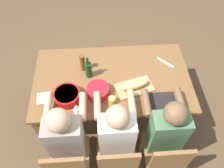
{
  "coord_description": "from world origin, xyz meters",
  "views": [
    {
      "loc": [
        0.1,
        1.56,
        2.73
      ],
      "look_at": [
        0.0,
        0.0,
        0.63
      ],
      "focal_mm": 36.02,
      "sensor_mm": 36.0,
      "label": 1
    }
  ],
  "objects": [
    {
      "name": "chair_far_center",
      "position": [
        0.0,
        0.83,
        0.48
      ],
      "size": [
        0.4,
        0.4,
        0.85
      ],
      "color": "olive",
      "rests_on": "ground_plane"
    },
    {
      "name": "cup_far_center",
      "position": [
        0.02,
        0.32,
        0.78
      ],
      "size": [
        0.07,
        0.07,
        0.08
      ],
      "primitive_type": "cylinder",
      "color": "gold",
      "rests_on": "dining_table"
    },
    {
      "name": "wine_glass",
      "position": [
        0.37,
        0.43,
        0.86
      ],
      "size": [
        0.08,
        0.08,
        0.17
      ],
      "color": "silver",
      "rests_on": "dining_table"
    },
    {
      "name": "placemat_far_left",
      "position": [
        -0.49,
        0.35,
        0.74
      ],
      "size": [
        0.32,
        0.23,
        0.01
      ],
      "primitive_type": "cube",
      "color": "black",
      "rests_on": "dining_table"
    },
    {
      "name": "diner_far_center",
      "position": [
        -0.0,
        0.64,
        0.7
      ],
      "size": [
        0.41,
        0.53,
        1.2
      ],
      "color": "#2D2D38",
      "rests_on": "ground_plane"
    },
    {
      "name": "diner_far_left",
      "position": [
        -0.49,
        0.64,
        0.7
      ],
      "size": [
        0.41,
        0.53,
        1.2
      ],
      "color": "#2D2D38",
      "rests_on": "ground_plane"
    },
    {
      "name": "chair_far_right",
      "position": [
        0.49,
        0.83,
        0.48
      ],
      "size": [
        0.4,
        0.4,
        0.85
      ],
      "color": "olive",
      "rests_on": "ground_plane"
    },
    {
      "name": "ground_plane",
      "position": [
        0.0,
        0.0,
        0.0
      ],
      "size": [
        8.0,
        8.0,
        0.0
      ],
      "primitive_type": "plane",
      "color": "brown"
    },
    {
      "name": "napkin_stack",
      "position": [
        0.73,
        0.23,
        0.75
      ],
      "size": [
        0.15,
        0.15,
        0.02
      ],
      "primitive_type": "cube",
      "rotation": [
        0.0,
        0.0,
        0.09
      ],
      "color": "white",
      "rests_on": "dining_table"
    },
    {
      "name": "dining_table",
      "position": [
        0.0,
        0.0,
        0.66
      ],
      "size": [
        1.77,
        1.01,
        0.74
      ],
      "color": "brown",
      "rests_on": "ground_plane"
    },
    {
      "name": "beer_bottle",
      "position": [
        0.32,
        -0.16,
        0.85
      ],
      "size": [
        0.06,
        0.06,
        0.22
      ],
      "primitive_type": "cylinder",
      "color": "brown",
      "rests_on": "dining_table"
    },
    {
      "name": "serving_bowl_salad",
      "position": [
        0.48,
        0.25,
        0.8
      ],
      "size": [
        0.28,
        0.28,
        0.11
      ],
      "color": "red",
      "rests_on": "dining_table"
    },
    {
      "name": "cutting_board",
      "position": [
        -0.24,
        0.15,
        0.75
      ],
      "size": [
        0.44,
        0.32,
        0.02
      ],
      "primitive_type": "cube",
      "rotation": [
        0.0,
        0.0,
        0.27
      ],
      "color": "tan",
      "rests_on": "dining_table"
    },
    {
      "name": "carving_knife",
      "position": [
        -0.65,
        -0.19,
        0.74
      ],
      "size": [
        0.18,
        0.18,
        0.01
      ],
      "primitive_type": "cube",
      "rotation": [
        0.0,
        0.0,
        2.36
      ],
      "color": "silver",
      "rests_on": "dining_table"
    },
    {
      "name": "serving_bowl_pasta",
      "position": [
        0.16,
        0.2,
        0.8
      ],
      "size": [
        0.24,
        0.24,
        0.1
      ],
      "color": "#B21923",
      "rests_on": "dining_table"
    },
    {
      "name": "bread_loaf",
      "position": [
        -0.24,
        0.15,
        0.81
      ],
      "size": [
        0.34,
        0.19,
        0.09
      ],
      "primitive_type": "ellipsoid",
      "rotation": [
        0.0,
        0.0,
        0.27
      ],
      "color": "tan",
      "rests_on": "cutting_board"
    },
    {
      "name": "wine_bottle",
      "position": [
        0.26,
        -0.05,
        0.85
      ],
      "size": [
        0.08,
        0.08,
        0.29
      ],
      "color": "#193819",
      "rests_on": "dining_table"
    },
    {
      "name": "diner_far_right",
      "position": [
        0.49,
        0.64,
        0.7
      ],
      "size": [
        0.41,
        0.53,
        1.2
      ],
      "color": "#2D2D38",
      "rests_on": "ground_plane"
    },
    {
      "name": "chair_far_left",
      "position": [
        -0.49,
        0.83,
        0.48
      ],
      "size": [
        0.4,
        0.4,
        0.85
      ],
      "color": "olive",
      "rests_on": "ground_plane"
    }
  ]
}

